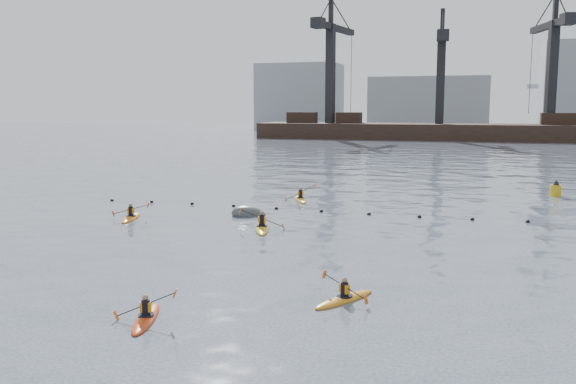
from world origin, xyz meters
name	(u,v)px	position (x,y,z in m)	size (l,w,h in m)	color
ground	(189,356)	(0.00, 0.00, 0.00)	(400.00, 400.00, 0.00)	#333E4A
float_line	(345,212)	(-0.50, 22.53, 0.03)	(33.24, 0.73, 0.24)	black
barge_pier	(438,130)	(-0.22, 110.00, 1.89)	(72.00, 19.30, 29.50)	black
skyline	(458,96)	(2.23, 150.27, 9.25)	(141.00, 28.00, 22.00)	gray
kayaker_0	(146,317)	(-2.48, 2.06, 0.09)	(1.93, 2.90, 1.10)	#C53A12
kayaker_1	(344,298)	(2.96, 5.70, 0.09)	(1.89, 2.80, 1.00)	orange
kayaker_2	(131,217)	(-12.07, 16.90, 0.10)	(2.16, 3.30, 1.12)	orange
kayaker_3	(262,227)	(-3.72, 16.21, 0.11)	(2.37, 3.58, 1.37)	gold
kayaker_5	(300,199)	(-4.54, 26.57, 0.10)	(2.15, 3.26, 1.33)	orange
mooring_buoy	(249,215)	(-5.88, 20.01, 0.00)	(2.22, 1.31, 1.11)	#383B3D
nav_buoy	(556,190)	(12.74, 34.00, 0.42)	(0.76, 0.76, 1.39)	gold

